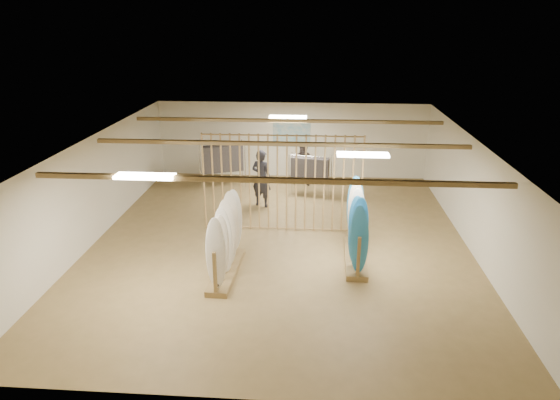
# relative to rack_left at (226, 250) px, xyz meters

# --- Properties ---
(floor) EXTENTS (12.00, 12.00, 0.00)m
(floor) POSITION_rel_rack_left_xyz_m (1.14, 1.91, -0.62)
(floor) COLOR olive
(floor) RESTS_ON ground
(ceiling) EXTENTS (12.00, 12.00, 0.00)m
(ceiling) POSITION_rel_rack_left_xyz_m (1.14, 1.91, 2.18)
(ceiling) COLOR gray
(ceiling) RESTS_ON ground
(wall_back) EXTENTS (12.00, 0.00, 12.00)m
(wall_back) POSITION_rel_rack_left_xyz_m (1.14, 7.91, 0.78)
(wall_back) COLOR white
(wall_back) RESTS_ON ground
(wall_front) EXTENTS (12.00, 0.00, 12.00)m
(wall_front) POSITION_rel_rack_left_xyz_m (1.14, -4.09, 0.78)
(wall_front) COLOR white
(wall_front) RESTS_ON ground
(wall_left) EXTENTS (0.00, 12.00, 12.00)m
(wall_left) POSITION_rel_rack_left_xyz_m (-3.86, 1.91, 0.78)
(wall_left) COLOR white
(wall_left) RESTS_ON ground
(wall_right) EXTENTS (0.00, 12.00, 12.00)m
(wall_right) POSITION_rel_rack_left_xyz_m (6.14, 1.91, 0.78)
(wall_right) COLOR white
(wall_right) RESTS_ON ground
(ceiling_slats) EXTENTS (9.50, 6.12, 0.10)m
(ceiling_slats) POSITION_rel_rack_left_xyz_m (1.14, 1.91, 2.10)
(ceiling_slats) COLOR olive
(ceiling_slats) RESTS_ON ground
(light_panels) EXTENTS (1.20, 0.35, 0.06)m
(light_panels) POSITION_rel_rack_left_xyz_m (1.14, 1.91, 2.12)
(light_panels) COLOR white
(light_panels) RESTS_ON ground
(bamboo_partition) EXTENTS (4.45, 0.05, 2.78)m
(bamboo_partition) POSITION_rel_rack_left_xyz_m (1.14, 2.71, 0.78)
(bamboo_partition) COLOR tan
(bamboo_partition) RESTS_ON ground
(poster) EXTENTS (1.40, 0.03, 0.90)m
(poster) POSITION_rel_rack_left_xyz_m (1.14, 7.89, 0.98)
(poster) COLOR teal
(poster) RESTS_ON ground
(rack_left) EXTENTS (0.59, 2.26, 1.81)m
(rack_left) POSITION_rel_rack_left_xyz_m (0.00, 0.00, 0.00)
(rack_left) COLOR olive
(rack_left) RESTS_ON floor
(rack_right) EXTENTS (0.56, 2.30, 1.85)m
(rack_right) POSITION_rel_rack_left_xyz_m (3.10, 0.96, 0.01)
(rack_right) COLOR olive
(rack_right) RESTS_ON floor
(clothing_rack_a) EXTENTS (1.46, 0.91, 1.64)m
(clothing_rack_a) POSITION_rel_rack_left_xyz_m (-1.22, 6.34, 0.45)
(clothing_rack_a) COLOR silver
(clothing_rack_a) RESTS_ON floor
(clothing_rack_b) EXTENTS (1.34, 0.60, 1.46)m
(clothing_rack_b) POSITION_rel_rack_left_xyz_m (1.88, 5.57, 0.33)
(clothing_rack_b) COLOR silver
(clothing_rack_b) RESTS_ON floor
(shopper_a) EXTENTS (0.92, 0.79, 2.11)m
(shopper_a) POSITION_rel_rack_left_xyz_m (0.35, 4.59, 0.43)
(shopper_a) COLOR #23232A
(shopper_a) RESTS_ON floor
(shopper_b) EXTENTS (0.96, 0.81, 1.79)m
(shopper_b) POSITION_rel_rack_left_xyz_m (1.65, 6.78, 0.27)
(shopper_b) COLOR #352C29
(shopper_b) RESTS_ON floor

